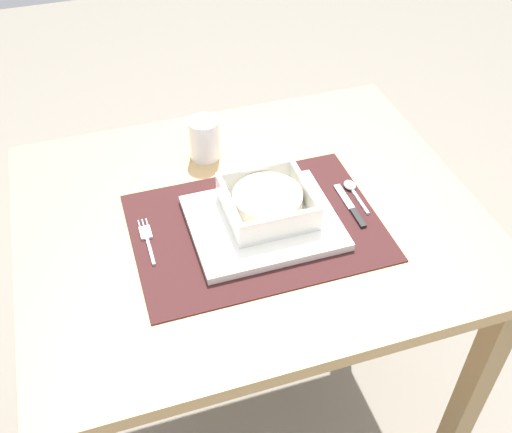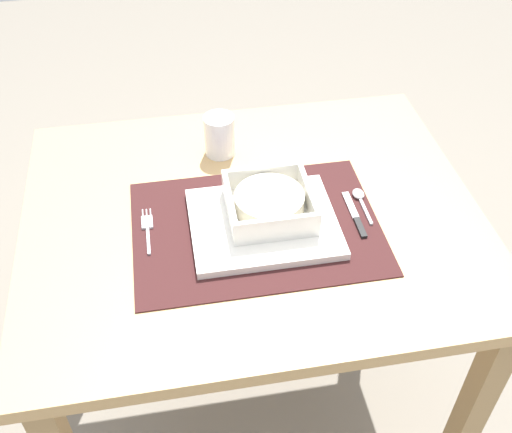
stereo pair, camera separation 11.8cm
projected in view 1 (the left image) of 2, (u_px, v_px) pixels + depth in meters
name	position (u px, v px, depth m)	size (l,w,h in m)	color
ground_plane	(251.00, 407.00, 1.74)	(6.00, 6.00, 0.00)	gray
dining_table	(250.00, 251.00, 1.31)	(0.92, 0.75, 0.76)	tan
placemat	(256.00, 227.00, 1.20)	(0.48, 0.35, 0.00)	#381919
serving_plate	(263.00, 222.00, 1.19)	(0.28, 0.24, 0.02)	white
porridge_bowl	(267.00, 202.00, 1.19)	(0.16, 0.16, 0.05)	white
fork	(147.00, 238.00, 1.17)	(0.02, 0.13, 0.00)	silver
spoon	(352.00, 188.00, 1.27)	(0.02, 0.11, 0.01)	silver
butter_knife	(352.00, 208.00, 1.23)	(0.01, 0.14, 0.01)	black
drinking_glass	(205.00, 141.00, 1.34)	(0.07, 0.07, 0.09)	white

